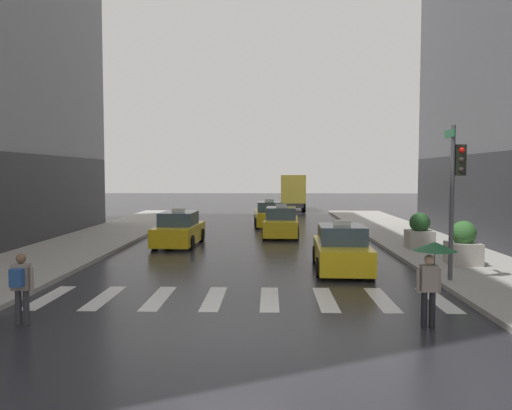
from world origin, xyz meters
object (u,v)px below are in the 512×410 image
object	(u,v)px
taxi_lead	(341,250)
taxi_second	(179,230)
planter_near_corner	(463,245)
planter_mid_block	(420,232)
taxi_third	(281,223)
pedestrian_with_umbrella	(433,261)
traffic_light_pole	(456,180)
box_truck	(293,191)
pedestrian_with_backpack	(21,283)
taxi_fourth	(269,215)

from	to	relation	value
taxi_lead	taxi_second	distance (m)	9.31
planter_near_corner	planter_mid_block	distance (m)	4.02
taxi_third	taxi_second	bearing A→B (deg)	-143.80
taxi_second	pedestrian_with_umbrella	size ratio (longest dim) A/B	2.37
taxi_third	taxi_lead	bearing A→B (deg)	-78.79
planter_near_corner	traffic_light_pole	bearing A→B (deg)	-115.69
box_truck	pedestrian_with_backpack	distance (m)	37.80
taxi_lead	taxi_third	bearing A→B (deg)	101.21
taxi_third	pedestrian_with_umbrella	distance (m)	17.01
taxi_second	box_truck	xyz separation A→B (m)	(6.58, 23.80, 1.13)
taxi_fourth	planter_near_corner	xyz separation A→B (m)	(7.10, -14.86, 0.15)
taxi_second	pedestrian_with_backpack	size ratio (longest dim) A/B	2.79
box_truck	planter_near_corner	world-z (taller)	box_truck
taxi_fourth	traffic_light_pole	bearing A→B (deg)	-71.90
traffic_light_pole	planter_mid_block	size ratio (longest dim) A/B	3.00
traffic_light_pole	planter_mid_block	distance (m)	7.23
taxi_lead	box_truck	size ratio (longest dim) A/B	0.60
traffic_light_pole	pedestrian_with_umbrella	distance (m)	5.25
traffic_light_pole	taxi_lead	bearing A→B (deg)	142.78
pedestrian_with_umbrella	pedestrian_with_backpack	bearing A→B (deg)	-179.24
taxi_third	pedestrian_with_backpack	world-z (taller)	taxi_third
taxi_third	traffic_light_pole	bearing A→B (deg)	-67.36
traffic_light_pole	planter_near_corner	world-z (taller)	traffic_light_pole
taxi_fourth	box_truck	size ratio (longest dim) A/B	0.61
planter_mid_block	taxi_third	bearing A→B (deg)	137.72
pedestrian_with_umbrella	box_truck	bearing A→B (deg)	92.27
taxi_fourth	pedestrian_with_backpack	bearing A→B (deg)	-104.15
taxi_second	taxi_third	xyz separation A→B (m)	(5.03, 3.68, 0.00)
box_truck	taxi_lead	bearing A→B (deg)	-89.25
taxi_fourth	pedestrian_with_backpack	distance (m)	22.94
traffic_light_pole	taxi_lead	world-z (taller)	traffic_light_pole
taxi_fourth	box_truck	world-z (taller)	box_truck
taxi_lead	box_truck	distance (m)	29.98
box_truck	taxi_second	bearing A→B (deg)	-105.46
taxi_third	pedestrian_with_umbrella	bearing A→B (deg)	-79.78
taxi_third	box_truck	size ratio (longest dim) A/B	0.61
planter_mid_block	pedestrian_with_umbrella	bearing A→B (deg)	-104.89
traffic_light_pole	taxi_second	distance (m)	13.49
taxi_second	pedestrian_with_umbrella	distance (m)	15.34
taxi_fourth	taxi_lead	bearing A→B (deg)	-80.27
traffic_light_pole	box_truck	bearing A→B (deg)	96.25
pedestrian_with_backpack	planter_near_corner	bearing A→B (deg)	30.18
taxi_second	taxi_third	bearing A→B (deg)	36.20
taxi_lead	taxi_third	world-z (taller)	same
box_truck	pedestrian_with_umbrella	distance (m)	36.87
taxi_lead	planter_mid_block	distance (m)	5.97
planter_near_corner	taxi_second	bearing A→B (deg)	153.24
taxi_second	planter_mid_block	bearing A→B (deg)	-9.19
taxi_lead	taxi_fourth	xyz separation A→B (m)	(-2.61, 15.24, 0.00)
taxi_second	pedestrian_with_umbrella	xyz separation A→B (m)	(8.04, -13.04, 0.79)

